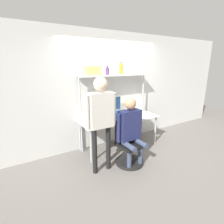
{
  "coord_description": "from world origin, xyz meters",
  "views": [
    {
      "loc": [
        -2.18,
        -2.89,
        1.97
      ],
      "look_at": [
        -0.54,
        -0.16,
        1.09
      ],
      "focal_mm": 28.0,
      "sensor_mm": 36.0,
      "label": 1
    }
  ],
  "objects_px": {
    "laptop": "(114,118)",
    "office_chair": "(128,151)",
    "monitor": "(111,106)",
    "person_standing": "(101,113)",
    "bottle_amber": "(121,69)",
    "bottle_clear": "(137,70)",
    "storage_box": "(92,71)",
    "bottle_purple": "(107,71)",
    "cell_phone": "(127,119)",
    "person_seated": "(131,127)"
  },
  "relations": [
    {
      "from": "monitor",
      "to": "laptop",
      "type": "bearing_deg",
      "value": -110.36
    },
    {
      "from": "person_standing",
      "to": "monitor",
      "type": "bearing_deg",
      "value": 50.26
    },
    {
      "from": "cell_phone",
      "to": "storage_box",
      "type": "bearing_deg",
      "value": 148.64
    },
    {
      "from": "person_standing",
      "to": "storage_box",
      "type": "height_order",
      "value": "storage_box"
    },
    {
      "from": "bottle_purple",
      "to": "monitor",
      "type": "bearing_deg",
      "value": 6.96
    },
    {
      "from": "person_seated",
      "to": "storage_box",
      "type": "height_order",
      "value": "storage_box"
    },
    {
      "from": "monitor",
      "to": "bottle_amber",
      "type": "xyz_separation_m",
      "value": [
        0.26,
        -0.01,
        0.85
      ]
    },
    {
      "from": "office_chair",
      "to": "person_seated",
      "type": "bearing_deg",
      "value": -84.08
    },
    {
      "from": "bottle_clear",
      "to": "cell_phone",
      "type": "bearing_deg",
      "value": -145.09
    },
    {
      "from": "person_seated",
      "to": "person_standing",
      "type": "xyz_separation_m",
      "value": [
        -0.59,
        0.08,
        0.34
      ]
    },
    {
      "from": "bottle_amber",
      "to": "bottle_purple",
      "type": "bearing_deg",
      "value": 180.0
    },
    {
      "from": "person_standing",
      "to": "bottle_clear",
      "type": "relative_size",
      "value": 9.04
    },
    {
      "from": "bottle_amber",
      "to": "bottle_clear",
      "type": "xyz_separation_m",
      "value": [
        0.47,
        0.0,
        -0.04
      ]
    },
    {
      "from": "monitor",
      "to": "bottle_amber",
      "type": "distance_m",
      "value": 0.89
    },
    {
      "from": "laptop",
      "to": "bottle_clear",
      "type": "height_order",
      "value": "bottle_clear"
    },
    {
      "from": "cell_phone",
      "to": "bottle_amber",
      "type": "distance_m",
      "value": 1.18
    },
    {
      "from": "monitor",
      "to": "person_standing",
      "type": "height_order",
      "value": "person_standing"
    },
    {
      "from": "person_standing",
      "to": "office_chair",
      "type": "bearing_deg",
      "value": -3.9
    },
    {
      "from": "bottle_clear",
      "to": "storage_box",
      "type": "xyz_separation_m",
      "value": [
        -1.21,
        -0.0,
        0.01
      ]
    },
    {
      "from": "person_standing",
      "to": "cell_phone",
      "type": "bearing_deg",
      "value": 28.29
    },
    {
      "from": "monitor",
      "to": "office_chair",
      "type": "bearing_deg",
      "value": -99.59
    },
    {
      "from": "bottle_purple",
      "to": "bottle_amber",
      "type": "height_order",
      "value": "bottle_amber"
    },
    {
      "from": "cell_phone",
      "to": "person_seated",
      "type": "xyz_separation_m",
      "value": [
        -0.32,
        -0.58,
        0.06
      ]
    },
    {
      "from": "bottle_amber",
      "to": "bottle_clear",
      "type": "distance_m",
      "value": 0.47
    },
    {
      "from": "laptop",
      "to": "office_chair",
      "type": "height_order",
      "value": "laptop"
    },
    {
      "from": "storage_box",
      "to": "cell_phone",
      "type": "bearing_deg",
      "value": -31.36
    },
    {
      "from": "monitor",
      "to": "bottle_purple",
      "type": "distance_m",
      "value": 0.82
    },
    {
      "from": "cell_phone",
      "to": "bottle_clear",
      "type": "bearing_deg",
      "value": 34.91
    },
    {
      "from": "bottle_amber",
      "to": "storage_box",
      "type": "distance_m",
      "value": 0.74
    },
    {
      "from": "laptop",
      "to": "storage_box",
      "type": "bearing_deg",
      "value": 136.66
    },
    {
      "from": "person_standing",
      "to": "bottle_purple",
      "type": "bearing_deg",
      "value": 54.26
    },
    {
      "from": "cell_phone",
      "to": "bottle_clear",
      "type": "relative_size",
      "value": 0.77
    },
    {
      "from": "person_seated",
      "to": "bottle_clear",
      "type": "xyz_separation_m",
      "value": [
        0.89,
        0.97,
        1.01
      ]
    },
    {
      "from": "bottle_purple",
      "to": "bottle_clear",
      "type": "height_order",
      "value": "same"
    },
    {
      "from": "person_seated",
      "to": "bottle_amber",
      "type": "distance_m",
      "value": 1.49
    },
    {
      "from": "laptop",
      "to": "bottle_clear",
      "type": "xyz_separation_m",
      "value": [
        0.86,
        0.33,
        1.01
      ]
    },
    {
      "from": "bottle_purple",
      "to": "laptop",
      "type": "bearing_deg",
      "value": -93.04
    },
    {
      "from": "cell_phone",
      "to": "bottle_clear",
      "type": "distance_m",
      "value": 1.27
    },
    {
      "from": "bottle_purple",
      "to": "bottle_amber",
      "type": "xyz_separation_m",
      "value": [
        0.37,
        0.0,
        0.04
      ]
    },
    {
      "from": "person_standing",
      "to": "bottle_purple",
      "type": "height_order",
      "value": "bottle_purple"
    },
    {
      "from": "person_standing",
      "to": "storage_box",
      "type": "bearing_deg",
      "value": 73.05
    },
    {
      "from": "monitor",
      "to": "bottle_amber",
      "type": "height_order",
      "value": "bottle_amber"
    },
    {
      "from": "person_seated",
      "to": "bottle_clear",
      "type": "bearing_deg",
      "value": 47.6
    },
    {
      "from": "storage_box",
      "to": "bottle_purple",
      "type": "bearing_deg",
      "value": 0.0
    },
    {
      "from": "cell_phone",
      "to": "office_chair",
      "type": "height_order",
      "value": "office_chair"
    },
    {
      "from": "laptop",
      "to": "bottle_purple",
      "type": "distance_m",
      "value": 1.06
    },
    {
      "from": "bottle_clear",
      "to": "monitor",
      "type": "bearing_deg",
      "value": 178.95
    },
    {
      "from": "laptop",
      "to": "bottle_purple",
      "type": "relative_size",
      "value": 1.83
    },
    {
      "from": "storage_box",
      "to": "person_seated",
      "type": "bearing_deg",
      "value": -71.56
    },
    {
      "from": "person_seated",
      "to": "bottle_clear",
      "type": "relative_size",
      "value": 7.0
    }
  ]
}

